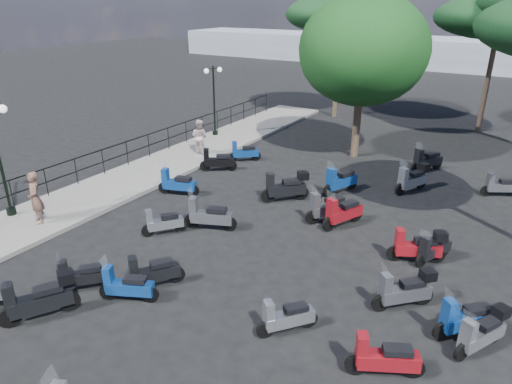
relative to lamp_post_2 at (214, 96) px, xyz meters
The scene contains 33 objects.
ground 12.28m from the lamp_post_2, 52.26° to the right, with size 120.00×120.00×0.00m, color black.
sidewalk 6.95m from the lamp_post_2, 82.28° to the right, with size 3.00×30.00×0.15m, color slate.
railing 6.89m from the lamp_post_2, 93.51° to the right, with size 0.04×26.04×1.10m.
lamp_post_2 is the anchor object (origin of this frame).
woman 11.86m from the lamp_post_2, 83.64° to the right, with size 0.65×0.43×1.78m, color brown.
pedestrian_far 3.54m from the lamp_post_2, 66.46° to the right, with size 0.80×0.63×1.65m, color #C1A5A6.
scooter_2 14.60m from the lamp_post_2, 67.53° to the right, with size 1.09×1.14×1.18m.
scooter_3 8.25m from the lamp_post_2, 64.16° to the right, with size 1.62×0.75×1.33m.
scooter_4 5.66m from the lamp_post_2, 52.66° to the right, with size 1.43×1.02×1.31m.
scooter_5 4.72m from the lamp_post_2, 35.71° to the right, with size 1.21×1.11×1.23m.
scooter_7 15.83m from the lamp_post_2, 68.97° to the right, with size 1.11×1.65×1.46m.
scooter_8 11.41m from the lamp_post_2, 62.30° to the right, with size 0.99×1.22×1.18m.
scooter_9 11.06m from the lamp_post_2, 54.77° to the right, with size 1.70×0.88×1.42m.
scooter_10 9.38m from the lamp_post_2, 37.02° to the right, with size 1.46×1.43×1.48m.
scooter_11 9.74m from the lamp_post_2, 23.04° to the right, with size 0.89×1.71×1.44m.
scooter_13 14.92m from the lamp_post_2, 62.31° to the right, with size 1.44×0.82×1.23m.
scooter_14 14.32m from the lamp_post_2, 60.33° to the right, with size 1.05×1.38×1.30m.
scooter_15 11.42m from the lamp_post_2, 33.81° to the right, with size 1.11×1.52×1.41m.
scooter_16 11.97m from the lamp_post_2, 32.68° to the right, with size 0.92×1.67×1.42m.
scooter_17 11.52m from the lamp_post_2, 10.84° to the right, with size 0.97×1.64×1.40m.
scooter_20 16.35m from the lamp_post_2, 48.01° to the right, with size 1.02×1.23×1.20m.
scooter_21 16.27m from the lamp_post_2, 37.03° to the right, with size 1.28×1.28×1.31m.
scooter_22 14.76m from the lamp_post_2, 30.27° to the right, with size 1.54×0.94×1.33m.
scooter_23 11.29m from the lamp_post_2, ahead, with size 1.08×1.54×1.40m.
scooter_25 18.04m from the lamp_post_2, 42.85° to the right, with size 1.47×0.89×1.28m.
scooter_26 17.64m from the lamp_post_2, 35.03° to the right, with size 1.26×1.26×1.34m.
scooter_27 18.11m from the lamp_post_2, 35.19° to the right, with size 0.91×1.43×1.24m.
scooter_28 15.00m from the lamp_post_2, 28.73° to the right, with size 0.78×1.40×1.19m.
scooter_29 14.35m from the lamp_post_2, ahead, with size 1.33×0.86×1.18m.
broadleaf_tree 8.20m from the lamp_post_2, ahead, with size 5.80×5.80×7.43m.
pine_0 15.55m from the lamp_post_2, 35.74° to the left, with size 6.69×6.69×7.36m.
pine_2 9.56m from the lamp_post_2, 64.50° to the left, with size 6.68×6.68×7.37m.
distant_hills 36.23m from the lamp_post_2, 78.23° to the left, with size 70.00×8.00×3.00m, color gray.
Camera 1 is at (7.30, -10.05, 7.11)m, focal length 32.00 mm.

